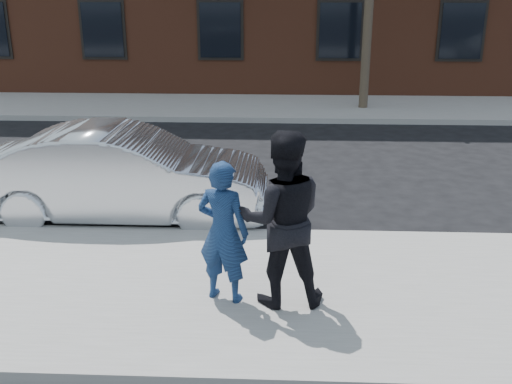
{
  "coord_description": "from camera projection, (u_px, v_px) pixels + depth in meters",
  "views": [
    {
      "loc": [
        2.14,
        -6.67,
        3.64
      ],
      "look_at": [
        1.81,
        0.4,
        1.16
      ],
      "focal_mm": 42.0,
      "sensor_mm": 36.0,
      "label": 1
    }
  ],
  "objects": [
    {
      "name": "near_sidewalk",
      "position": [
        106.0,
        291.0,
        7.32
      ],
      "size": [
        50.0,
        3.5,
        0.15
      ],
      "primitive_type": "cube",
      "color": "gray",
      "rests_on": "ground"
    },
    {
      "name": "silver_sedan",
      "position": [
        124.0,
        174.0,
        9.52
      ],
      "size": [
        4.57,
        1.61,
        1.5
      ],
      "primitive_type": "imported",
      "rotation": [
        0.0,
        0.0,
        1.58
      ],
      "color": "#B7BABF",
      "rests_on": "ground"
    },
    {
      "name": "man_peacoat",
      "position": [
        282.0,
        219.0,
        6.62
      ],
      "size": [
        1.06,
        0.87,
        2.03
      ],
      "rotation": [
        0.0,
        0.0,
        3.25
      ],
      "color": "black",
      "rests_on": "near_sidewalk"
    },
    {
      "name": "near_curb",
      "position": [
        140.0,
        233.0,
        9.02
      ],
      "size": [
        50.0,
        0.1,
        0.15
      ],
      "primitive_type": "cube",
      "color": "#999691",
      "rests_on": "ground"
    },
    {
      "name": "ground",
      "position": [
        112.0,
        286.0,
        7.58
      ],
      "size": [
        100.0,
        100.0,
        0.0
      ],
      "primitive_type": "plane",
      "color": "black",
      "rests_on": "ground"
    },
    {
      "name": "man_hoodie",
      "position": [
        223.0,
        232.0,
        6.74
      ],
      "size": [
        0.7,
        0.58,
        1.67
      ],
      "rotation": [
        0.0,
        0.0,
        2.82
      ],
      "color": "navy",
      "rests_on": "near_sidewalk"
    },
    {
      "name": "far_curb",
      "position": [
        205.0,
        119.0,
        16.47
      ],
      "size": [
        50.0,
        0.1,
        0.15
      ],
      "primitive_type": "cube",
      "color": "#999691",
      "rests_on": "ground"
    },
    {
      "name": "far_sidewalk",
      "position": [
        213.0,
        107.0,
        18.16
      ],
      "size": [
        50.0,
        3.5,
        0.15
      ],
      "primitive_type": "cube",
      "color": "gray",
      "rests_on": "ground"
    }
  ]
}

